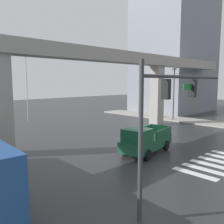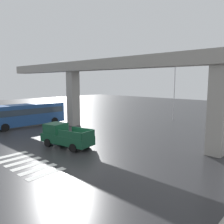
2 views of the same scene
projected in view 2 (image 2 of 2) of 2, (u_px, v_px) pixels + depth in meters
ground_plane at (83, 148)px, 20.85m from camera, size 120.00×120.00×0.00m
crosswalk_stripes at (27, 164)px, 16.90m from camera, size 6.05×2.80×0.01m
elevated_overpass at (127, 71)px, 24.38m from camera, size 48.46×1.81×8.58m
pickup_truck at (65, 136)px, 21.23m from camera, size 5.36×2.77×2.08m
city_bus at (24, 114)px, 30.45m from camera, size 3.14×10.90×2.99m
flagpole at (175, 83)px, 35.09m from camera, size 1.16×0.12×10.05m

